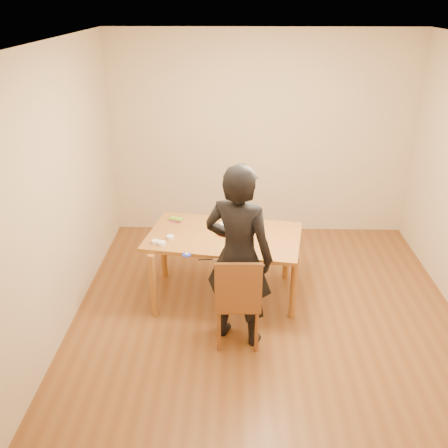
{
  "coord_description": "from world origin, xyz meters",
  "views": [
    {
      "loc": [
        -0.33,
        -4.22,
        3.06
      ],
      "look_at": [
        -0.45,
        0.44,
        0.9
      ],
      "focal_mm": 40.0,
      "sensor_mm": 36.0,
      "label": 1
    }
  ],
  "objects_px": {
    "person": "(239,257)",
    "cake_plate": "(229,230)",
    "cake": "(229,227)",
    "dining_table": "(224,237)",
    "dining_chair": "(238,300)"
  },
  "relations": [
    {
      "from": "dining_table",
      "to": "person",
      "type": "bearing_deg",
      "value": -69.05
    },
    {
      "from": "cake_plate",
      "to": "person",
      "type": "relative_size",
      "value": 0.17
    },
    {
      "from": "dining_table",
      "to": "dining_chair",
      "type": "xyz_separation_m",
      "value": [
        0.15,
        -0.77,
        -0.28
      ]
    },
    {
      "from": "cake_plate",
      "to": "person",
      "type": "distance_m",
      "value": 0.83
    },
    {
      "from": "dining_chair",
      "to": "cake_plate",
      "type": "height_order",
      "value": "cake_plate"
    },
    {
      "from": "cake_plate",
      "to": "cake",
      "type": "height_order",
      "value": "cake"
    },
    {
      "from": "person",
      "to": "cake_plate",
      "type": "bearing_deg",
      "value": -62.18
    },
    {
      "from": "cake",
      "to": "dining_table",
      "type": "bearing_deg",
      "value": -122.97
    },
    {
      "from": "dining_table",
      "to": "cake",
      "type": "xyz_separation_m",
      "value": [
        0.05,
        0.08,
        0.08
      ]
    },
    {
      "from": "cake",
      "to": "person",
      "type": "height_order",
      "value": "person"
    },
    {
      "from": "dining_table",
      "to": "dining_chair",
      "type": "height_order",
      "value": "dining_table"
    },
    {
      "from": "dining_table",
      "to": "dining_chair",
      "type": "distance_m",
      "value": 0.84
    },
    {
      "from": "dining_table",
      "to": "cake_plate",
      "type": "distance_m",
      "value": 0.11
    },
    {
      "from": "cake",
      "to": "person",
      "type": "distance_m",
      "value": 0.82
    },
    {
      "from": "dining_chair",
      "to": "cake",
      "type": "distance_m",
      "value": 0.94
    }
  ]
}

